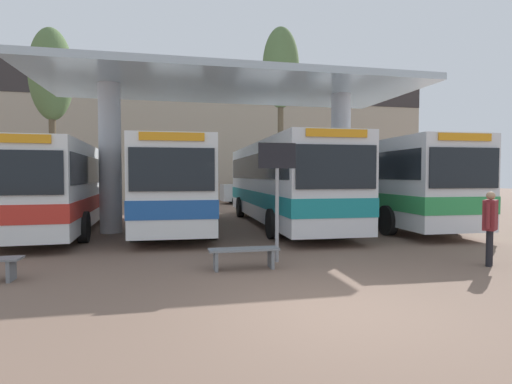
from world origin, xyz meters
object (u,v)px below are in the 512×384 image
object	(u,v)px
waiting_bench_mid_platform	(244,254)
transit_bus_far_right_bay	(374,180)
info_sign_platform	(277,177)
parked_car_street	(253,190)
transit_bus_right_bay	(282,180)
poplar_tree_behind_right	(51,77)
transit_bus_center_bay	(176,182)
transit_bus_left_bay	(64,184)
pedestrian_waiting	(490,221)
poplar_tree_behind_left	(281,71)

from	to	relation	value
waiting_bench_mid_platform	transit_bus_far_right_bay	bearing A→B (deg)	45.71
info_sign_platform	parked_car_street	bearing A→B (deg)	79.84
transit_bus_right_bay	parked_car_street	size ratio (longest dim) A/B	2.51
waiting_bench_mid_platform	poplar_tree_behind_right	size ratio (longest dim) A/B	0.16
transit_bus_center_bay	waiting_bench_mid_platform	bearing A→B (deg)	102.01
transit_bus_center_bay	parked_car_street	bearing A→B (deg)	-112.42
transit_bus_center_bay	transit_bus_far_right_bay	xyz separation A→B (m)	(8.43, -0.22, 0.05)
waiting_bench_mid_platform	poplar_tree_behind_right	world-z (taller)	poplar_tree_behind_right
transit_bus_left_bay	transit_bus_right_bay	size ratio (longest dim) A/B	0.95
transit_bus_right_bay	poplar_tree_behind_right	bearing A→B (deg)	-30.72
transit_bus_right_bay	info_sign_platform	xyz separation A→B (m)	(-2.11, -7.03, 0.16)
transit_bus_right_bay	poplar_tree_behind_right	world-z (taller)	poplar_tree_behind_right
transit_bus_far_right_bay	info_sign_platform	size ratio (longest dim) A/B	4.05
transit_bus_right_bay	transit_bus_far_right_bay	bearing A→B (deg)	177.06
transit_bus_left_bay	waiting_bench_mid_platform	size ratio (longest dim) A/B	7.36
poplar_tree_behind_right	parked_car_street	size ratio (longest dim) A/B	2.04
transit_bus_center_bay	transit_bus_right_bay	world-z (taller)	transit_bus_right_bay
transit_bus_right_bay	pedestrian_waiting	distance (m)	8.87
pedestrian_waiting	parked_car_street	world-z (taller)	parked_car_street
transit_bus_far_right_bay	poplar_tree_behind_right	distance (m)	17.06
transit_bus_center_bay	poplar_tree_behind_left	xyz separation A→B (m)	(6.35, 7.37, 6.57)
parked_car_street	transit_bus_right_bay	bearing A→B (deg)	-100.13
transit_bus_right_bay	info_sign_platform	size ratio (longest dim) A/B	4.23
poplar_tree_behind_left	poplar_tree_behind_right	xyz separation A→B (m)	(-12.58, -0.70, -1.18)
transit_bus_center_bay	poplar_tree_behind_left	world-z (taller)	poplar_tree_behind_left
pedestrian_waiting	poplar_tree_behind_right	world-z (taller)	poplar_tree_behind_right
transit_bus_right_bay	transit_bus_left_bay	bearing A→B (deg)	-0.78
transit_bus_center_bay	transit_bus_right_bay	distance (m)	4.34
transit_bus_far_right_bay	parked_car_street	world-z (taller)	transit_bus_far_right_bay
poplar_tree_behind_left	pedestrian_waiting	bearing A→B (deg)	-88.20
transit_bus_right_bay	waiting_bench_mid_platform	world-z (taller)	transit_bus_right_bay
transit_bus_far_right_bay	parked_car_street	bearing A→B (deg)	-76.14
waiting_bench_mid_platform	poplar_tree_behind_right	bearing A→B (deg)	118.03
info_sign_platform	poplar_tree_behind_right	bearing A→B (deg)	121.83
info_sign_platform	poplar_tree_behind_left	distance (m)	16.20
transit_bus_left_bay	transit_bus_far_right_bay	world-z (taller)	transit_bus_far_right_bay
transit_bus_right_bay	parked_car_street	world-z (taller)	transit_bus_right_bay
transit_bus_left_bay	poplar_tree_behind_right	bearing A→B (deg)	-74.40
waiting_bench_mid_platform	poplar_tree_behind_left	xyz separation A→B (m)	(5.03, 14.88, 8.04)
pedestrian_waiting	parked_car_street	distance (m)	21.05
transit_bus_right_bay	waiting_bench_mid_platform	bearing A→B (deg)	69.54
transit_bus_center_bay	waiting_bench_mid_platform	distance (m)	7.76
waiting_bench_mid_platform	transit_bus_right_bay	bearing A→B (deg)	68.28
info_sign_platform	poplar_tree_behind_right	distance (m)	16.85
transit_bus_left_bay	transit_bus_right_bay	distance (m)	8.56
poplar_tree_behind_right	transit_bus_right_bay	bearing A→B (deg)	-31.97
info_sign_platform	waiting_bench_mid_platform	bearing A→B (deg)	-148.36
transit_bus_center_bay	transit_bus_far_right_bay	distance (m)	8.43
transit_bus_far_right_bay	parked_car_street	size ratio (longest dim) A/B	2.40
transit_bus_left_bay	transit_bus_far_right_bay	size ratio (longest dim) A/B	0.99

